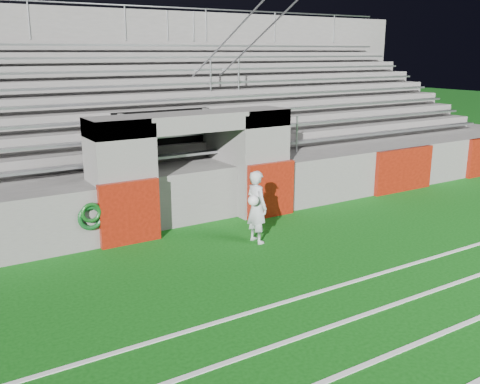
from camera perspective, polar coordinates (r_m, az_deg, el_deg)
ground at (r=9.97m, az=4.57°, el=-8.53°), size 90.00×90.00×0.00m
stadium_structure at (r=16.43m, az=-12.15°, el=5.88°), size 26.00×8.48×5.42m
goalkeeper_with_ball at (r=11.21m, az=1.79°, el=-1.56°), size 0.54×0.62×1.55m
hose_coil at (r=11.12m, az=-15.62°, el=-2.48°), size 0.53×0.14×0.59m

